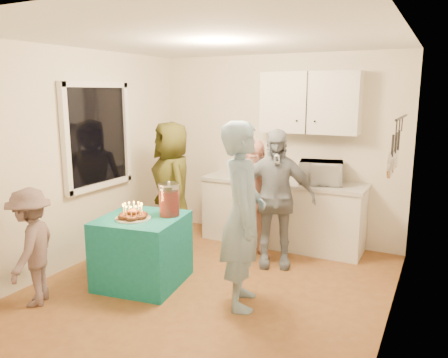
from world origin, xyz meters
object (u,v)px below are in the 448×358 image
at_px(party_table, 142,250).
at_px(woman_back_left, 172,186).
at_px(man_birthday, 243,216).
at_px(counter, 281,214).
at_px(woman_back_center, 255,200).
at_px(microwave, 321,173).
at_px(punch_jar, 169,201).
at_px(child_near_left, 32,247).
at_px(woman_back_right, 274,199).

relative_size(party_table, woman_back_left, 0.50).
distance_m(party_table, man_birthday, 1.30).
xyz_separation_m(party_table, man_birthday, (1.19, 0.06, 0.54)).
bearing_deg(party_table, counter, 63.84).
bearing_deg(woman_back_center, man_birthday, -87.63).
xyz_separation_m(microwave, punch_jar, (-1.21, -1.71, -0.13)).
bearing_deg(party_table, woman_back_left, 106.53).
bearing_deg(woman_back_left, party_table, -33.97).
bearing_deg(man_birthday, microwave, -31.17).
distance_m(microwave, woman_back_center, 0.95).
distance_m(punch_jar, woman_back_center, 1.23).
relative_size(woman_back_left, child_near_left, 1.45).
bearing_deg(child_near_left, woman_back_left, 141.52).
height_order(party_table, woman_back_right, woman_back_right).
distance_m(party_table, child_near_left, 1.12).
height_order(woman_back_right, child_near_left, woman_back_right).
xyz_separation_m(punch_jar, man_birthday, (0.94, -0.13, -0.01)).
bearing_deg(woman_back_right, woman_back_center, 135.62).
bearing_deg(woman_back_right, punch_jar, -153.07).
xyz_separation_m(man_birthday, woman_back_right, (-0.09, 1.09, -0.08)).
bearing_deg(microwave, child_near_left, -139.81).
relative_size(punch_jar, man_birthday, 0.19).
bearing_deg(woman_back_center, punch_jar, -132.23).
relative_size(party_table, punch_jar, 2.50).
bearing_deg(microwave, man_birthday, -110.68).
bearing_deg(man_birthday, woman_back_right, -18.21).
relative_size(counter, woman_back_right, 1.31).
height_order(party_table, woman_back_center, woman_back_center).
relative_size(punch_jar, woman_back_left, 0.20).
relative_size(counter, woman_back_left, 1.28).
distance_m(counter, party_table, 2.11).
distance_m(counter, woman_back_left, 1.55).
height_order(man_birthday, woman_back_right, man_birthday).
distance_m(woman_back_left, child_near_left, 2.02).
bearing_deg(child_near_left, man_birthday, 88.20).
height_order(counter, woman_back_center, woman_back_center).
xyz_separation_m(punch_jar, woman_back_left, (-0.57, 0.90, -0.07)).
relative_size(man_birthday, woman_back_center, 1.21).
distance_m(microwave, man_birthday, 1.87).
relative_size(party_table, child_near_left, 0.72).
xyz_separation_m(counter, man_birthday, (0.26, -1.84, 0.49)).
bearing_deg(woman_back_left, counter, 72.23).
distance_m(party_table, woman_back_center, 1.55).
height_order(man_birthday, woman_back_left, man_birthday).
height_order(microwave, woman_back_right, woman_back_right).
bearing_deg(woman_back_left, woman_back_center, 48.87).
xyz_separation_m(microwave, woman_back_left, (-1.78, -0.81, -0.20)).
height_order(counter, party_table, counter).
distance_m(punch_jar, woman_back_left, 1.07).
relative_size(woman_back_center, woman_back_right, 0.91).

